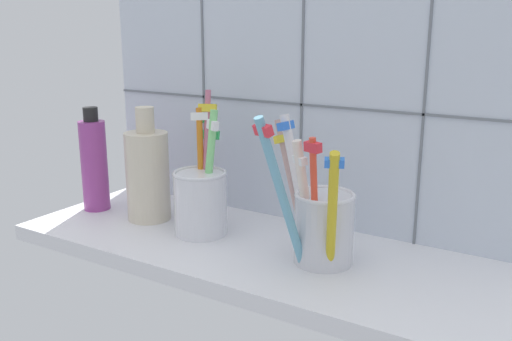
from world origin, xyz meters
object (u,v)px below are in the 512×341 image
Objects in this scene: toothbrush_cup_right at (318,221)px; ceramic_vase at (148,174)px; soap_bottle at (97,163)px; toothbrush_cup_left at (199,197)px.

ceramic_vase is (-26.78, 1.72, 1.36)cm from toothbrush_cup_right.
ceramic_vase is at bearing 2.14° from soap_bottle.
toothbrush_cup_left is 9.72cm from ceramic_vase.
ceramic_vase reaches higher than soap_bottle.
soap_bottle is at bearing 177.85° from toothbrush_cup_right.
toothbrush_cup_right reaches higher than ceramic_vase.
toothbrush_cup_right is 26.87cm from ceramic_vase.
toothbrush_cup_right is at bearing -3.67° from ceramic_vase.
toothbrush_cup_left is 1.16× the size of ceramic_vase.
toothbrush_cup_right is at bearing -2.65° from toothbrush_cup_left.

